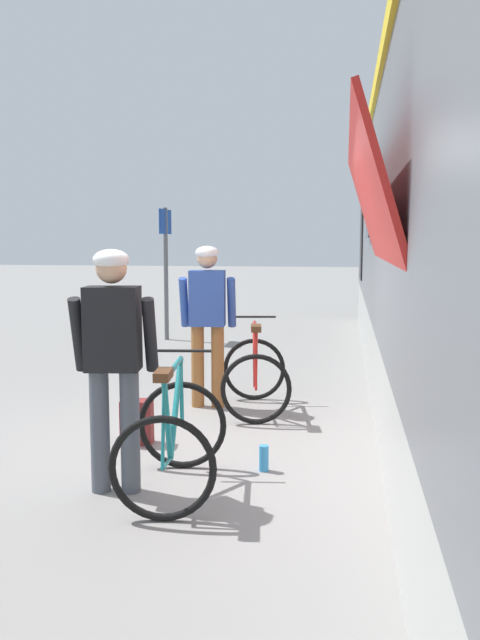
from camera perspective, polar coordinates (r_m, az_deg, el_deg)
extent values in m
plane|color=gray|center=(5.78, -4.37, -11.56)|extent=(80.00, 80.00, 0.00)
cube|color=red|center=(5.22, 12.15, 6.45)|extent=(0.54, 3.69, 1.64)
cube|color=yellow|center=(6.22, 12.13, 21.58)|extent=(0.04, 18.26, 0.20)
cube|color=black|center=(8.20, 11.03, 9.73)|extent=(0.04, 1.10, 0.80)
cube|color=black|center=(12.54, 10.44, 8.72)|extent=(0.03, 1.10, 2.29)
cylinder|color=#935B2D|center=(7.31, -3.65, -3.98)|extent=(0.14, 0.14, 0.90)
cylinder|color=#935B2D|center=(7.28, -1.93, -4.00)|extent=(0.14, 0.14, 0.90)
cube|color=#2D4C9E|center=(7.19, -2.82, 1.89)|extent=(0.40, 0.27, 0.60)
cylinder|color=#2D4C9E|center=(7.27, -4.82, 1.53)|extent=(0.11, 0.27, 0.56)
cylinder|color=#2D4C9E|center=(7.21, -0.73, 1.51)|extent=(0.11, 0.27, 0.56)
sphere|color=tan|center=(7.17, -2.84, 5.32)|extent=(0.22, 0.22, 0.22)
ellipsoid|color=white|center=(7.16, -2.85, 5.80)|extent=(0.28, 0.30, 0.14)
cylinder|color=#4C515B|center=(4.98, -11.92, -9.31)|extent=(0.14, 0.14, 0.90)
cylinder|color=#4C515B|center=(4.93, -9.40, -9.41)|extent=(0.14, 0.14, 0.90)
cube|color=black|center=(4.80, -10.87, -0.73)|extent=(0.41, 0.29, 0.60)
cylinder|color=black|center=(4.91, -13.71, -1.23)|extent=(0.12, 0.27, 0.56)
cylinder|color=black|center=(4.80, -7.72, -1.28)|extent=(0.12, 0.27, 0.56)
sphere|color=tan|center=(4.76, -10.99, 4.40)|extent=(0.22, 0.22, 0.22)
ellipsoid|color=white|center=(4.76, -11.00, 5.13)|extent=(0.29, 0.30, 0.14)
torus|color=black|center=(7.61, 1.23, -4.25)|extent=(0.71, 0.16, 0.71)
torus|color=black|center=(6.62, 1.39, -5.96)|extent=(0.71, 0.16, 0.71)
cylinder|color=red|center=(7.22, 1.29, -2.86)|extent=(0.14, 0.64, 0.63)
cylinder|color=red|center=(7.06, 1.31, -0.61)|extent=(0.17, 0.85, 0.04)
cylinder|color=red|center=(6.80, 1.35, -3.47)|extent=(0.08, 0.28, 0.62)
cylinder|color=red|center=(6.80, 1.35, -5.84)|extent=(0.08, 0.36, 0.08)
cylinder|color=red|center=(6.62, 1.38, -3.52)|extent=(0.05, 0.15, 0.56)
cylinder|color=red|center=(7.54, 1.24, -2.23)|extent=(0.04, 0.09, 0.55)
cylinder|color=black|center=(7.47, 1.25, 0.27)|extent=(0.48, 0.10, 0.02)
cube|color=#4C2D19|center=(6.60, 1.39, -0.70)|extent=(0.14, 0.25, 0.06)
torus|color=black|center=(5.40, -4.98, -8.96)|extent=(0.71, 0.13, 0.71)
torus|color=black|center=(4.43, -6.67, -12.55)|extent=(0.71, 0.13, 0.71)
cylinder|color=#197A7F|center=(4.99, -5.52, -7.33)|extent=(0.12, 0.64, 0.63)
cylinder|color=#197A7F|center=(4.81, -5.76, -4.19)|extent=(0.14, 0.85, 0.04)
cylinder|color=#197A7F|center=(4.58, -6.25, -8.63)|extent=(0.07, 0.28, 0.62)
cylinder|color=#197A7F|center=(4.61, -6.31, -12.13)|extent=(0.07, 0.36, 0.08)
cylinder|color=#197A7F|center=(4.41, -6.60, -8.91)|extent=(0.04, 0.15, 0.56)
cylinder|color=#197A7F|center=(5.30, -5.04, -6.18)|extent=(0.04, 0.09, 0.55)
cylinder|color=black|center=(5.21, -5.12, -2.65)|extent=(0.48, 0.08, 0.02)
cube|color=#4C2D19|center=(4.36, -6.60, -4.69)|extent=(0.13, 0.25, 0.06)
cube|color=maroon|center=(6.11, -8.83, -8.62)|extent=(0.30, 0.21, 0.40)
cylinder|color=#338CCC|center=(5.39, 2.06, -11.76)|extent=(0.08, 0.08, 0.21)
cylinder|color=#595B60|center=(12.19, -6.37, 3.91)|extent=(0.08, 0.08, 2.40)
cube|color=#193F99|center=(12.18, -6.43, 8.38)|extent=(0.04, 0.70, 0.44)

